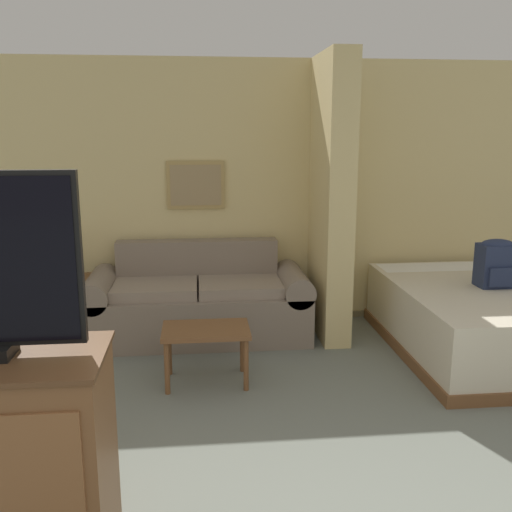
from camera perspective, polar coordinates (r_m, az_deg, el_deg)
wall_back at (r=5.74m, az=-0.32°, el=6.17°), size 7.39×0.16×2.60m
wall_partition_pillar at (r=5.35m, az=7.49°, el=5.66°), size 0.24×0.90×2.60m
couch at (r=5.43m, az=-5.79°, el=-4.65°), size 2.08×0.84×0.88m
coffee_table at (r=4.43m, az=-5.03°, el=-7.94°), size 0.67×0.43×0.44m
side_table at (r=5.53m, az=-18.60°, el=-3.17°), size 0.47×0.47×0.59m
table_lamp at (r=5.44m, az=-18.87°, el=0.64°), size 0.36×0.36×0.41m
bed at (r=5.47m, az=22.33°, el=-5.77°), size 1.67×2.03×0.59m
backpack at (r=5.35m, az=22.88°, el=-0.58°), size 0.30×0.24×0.42m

